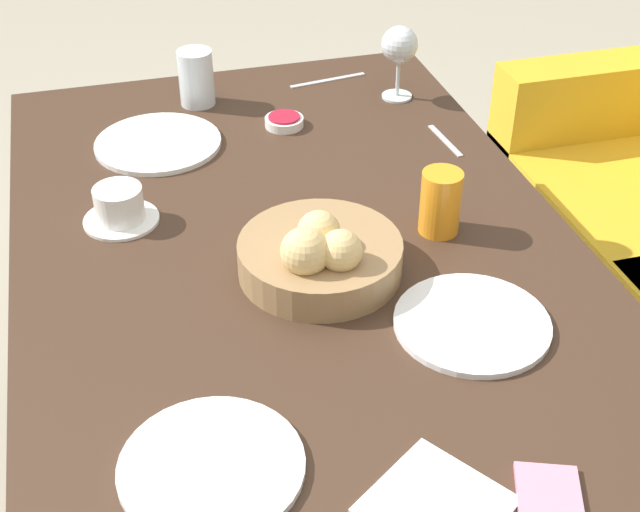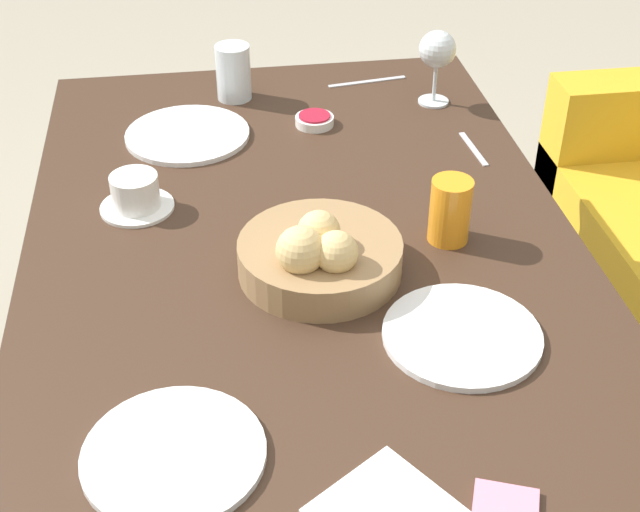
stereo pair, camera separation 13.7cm
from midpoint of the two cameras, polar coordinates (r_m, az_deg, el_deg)
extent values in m
cube|color=#3D281C|center=(1.44, 1.77, -0.32)|extent=(1.45, 0.90, 0.03)
cube|color=#3D281C|center=(2.20, -11.87, 1.12)|extent=(0.06, 0.06, 0.72)
cube|color=#3D281C|center=(2.28, 8.68, 2.81)|extent=(0.06, 0.06, 0.72)
cylinder|color=#99754C|center=(1.37, 2.86, -0.19)|extent=(0.25, 0.25, 0.05)
sphere|color=#DBB775|center=(1.30, 1.76, 0.26)|extent=(0.07, 0.07, 0.07)
sphere|color=#DBB775|center=(1.34, 2.84, 1.45)|extent=(0.07, 0.07, 0.07)
sphere|color=#DBB775|center=(1.30, 4.06, 0.13)|extent=(0.07, 0.07, 0.07)
cylinder|color=white|center=(1.77, -6.29, 7.67)|extent=(0.24, 0.24, 0.01)
cylinder|color=white|center=(1.11, -5.79, -12.66)|extent=(0.23, 0.23, 0.01)
cylinder|color=white|center=(1.29, 12.12, -5.08)|extent=(0.23, 0.23, 0.01)
cylinder|color=orange|center=(1.45, 11.07, 2.68)|extent=(0.07, 0.07, 0.11)
cylinder|color=silver|center=(1.89, -3.48, 11.60)|extent=(0.07, 0.07, 0.12)
cylinder|color=silver|center=(1.92, 9.33, 9.69)|extent=(0.06, 0.06, 0.00)
cylinder|color=silver|center=(1.90, 9.44, 10.77)|extent=(0.01, 0.01, 0.07)
sphere|color=silver|center=(1.87, 9.67, 12.87)|extent=(0.08, 0.08, 0.08)
cylinder|color=white|center=(1.55, -9.17, 3.04)|extent=(0.13, 0.13, 0.01)
cylinder|color=white|center=(1.53, -9.28, 4.05)|extent=(0.08, 0.08, 0.06)
cylinder|color=white|center=(1.80, 1.84, 8.59)|extent=(0.08, 0.08, 0.02)
cylinder|color=#A3192D|center=(1.79, 1.85, 8.90)|extent=(0.06, 0.06, 0.00)
cube|color=#B7B7BC|center=(1.99, 5.04, 11.00)|extent=(0.04, 0.18, 0.00)
cube|color=#B7B7BC|center=(1.75, 12.03, 6.66)|extent=(0.13, 0.02, 0.00)
camera|label=1|loc=(0.07, -87.14, 2.05)|focal=50.00mm
camera|label=2|loc=(0.07, 92.86, -2.05)|focal=50.00mm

